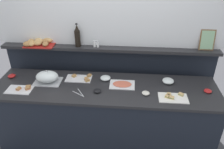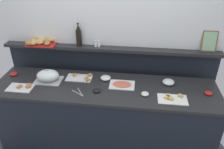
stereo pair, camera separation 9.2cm
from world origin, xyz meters
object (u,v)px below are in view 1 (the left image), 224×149
at_px(sandwich_platter_front, 173,97).
at_px(cold_cuts_platter, 122,84).
at_px(sandwich_platter_rear, 21,89).
at_px(condiment_bowl_dark, 208,91).
at_px(condiment_bowl_red, 97,91).
at_px(salt_shaker, 94,44).
at_px(serving_tongs, 80,93).
at_px(condiment_bowl_teal, 146,93).
at_px(condiment_bowl_cream, 12,76).
at_px(serving_cloche, 47,77).
at_px(glass_bowl_medium, 105,78).
at_px(pepper_shaker, 98,44).
at_px(framed_picture, 207,40).
at_px(sandwich_platter_side, 80,78).
at_px(glass_bowl_large, 168,81).
at_px(wine_bottle_dark, 77,36).
at_px(bread_basket, 38,43).

xyz_separation_m(sandwich_platter_front, cold_cuts_platter, (-0.59, 0.23, -0.00)).
bearing_deg(sandwich_platter_rear, condiment_bowl_dark, 3.78).
distance_m(condiment_bowl_red, salt_shaker, 0.69).
bearing_deg(cold_cuts_platter, condiment_bowl_dark, -3.73).
height_order(condiment_bowl_red, serving_tongs, condiment_bowl_red).
height_order(cold_cuts_platter, condiment_bowl_teal, condiment_bowl_teal).
height_order(sandwich_platter_front, condiment_bowl_red, sandwich_platter_front).
xyz_separation_m(condiment_bowl_cream, salt_shaker, (1.07, 0.33, 0.36)).
relative_size(serving_cloche, serving_tongs, 2.11).
distance_m(cold_cuts_platter, condiment_bowl_cream, 1.47).
bearing_deg(glass_bowl_medium, sandwich_platter_rear, -161.92).
bearing_deg(serving_tongs, cold_cuts_platter, 25.53).
height_order(sandwich_platter_front, condiment_bowl_cream, sandwich_platter_front).
relative_size(glass_bowl_medium, pepper_shaker, 1.54).
relative_size(condiment_bowl_cream, condiment_bowl_teal, 1.07).
bearing_deg(framed_picture, pepper_shaker, -178.45).
xyz_separation_m(sandwich_platter_rear, serving_tongs, (0.73, -0.02, -0.00)).
distance_m(sandwich_platter_side, condiment_bowl_teal, 0.88).
bearing_deg(sandwich_platter_rear, condiment_bowl_teal, 1.54).
height_order(sandwich_platter_rear, framed_picture, framed_picture).
xyz_separation_m(sandwich_platter_side, framed_picture, (1.62, 0.35, 0.45)).
distance_m(glass_bowl_large, wine_bottle_dark, 1.32).
distance_m(cold_cuts_platter, condiment_bowl_dark, 1.03).
height_order(cold_cuts_platter, salt_shaker, salt_shaker).
relative_size(sandwich_platter_side, pepper_shaker, 3.83).
xyz_separation_m(glass_bowl_medium, salt_shaker, (-0.18, 0.30, 0.35)).
bearing_deg(glass_bowl_large, condiment_bowl_red, -162.14).
bearing_deg(serving_tongs, salt_shaker, 81.86).
height_order(condiment_bowl_teal, condiment_bowl_dark, same).
bearing_deg(sandwich_platter_front, sandwich_platter_side, 164.09).
bearing_deg(framed_picture, cold_cuts_platter, -157.27).
relative_size(sandwich_platter_rear, pepper_shaker, 3.54).
height_order(glass_bowl_medium, condiment_bowl_cream, glass_bowl_medium).
distance_m(condiment_bowl_red, pepper_shaker, 0.69).
bearing_deg(condiment_bowl_dark, sandwich_platter_side, 173.95).
height_order(sandwich_platter_side, wine_bottle_dark, wine_bottle_dark).
relative_size(glass_bowl_large, condiment_bowl_cream, 1.49).
bearing_deg(condiment_bowl_dark, glass_bowl_large, 159.20).
height_order(sandwich_platter_side, serving_cloche, serving_cloche).
relative_size(glass_bowl_large, glass_bowl_medium, 1.10).
distance_m(glass_bowl_large, pepper_shaker, 1.04).
xyz_separation_m(condiment_bowl_teal, framed_picture, (0.78, 0.62, 0.45)).
distance_m(sandwich_platter_side, bread_basket, 0.77).
relative_size(sandwich_platter_side, cold_cuts_platter, 1.07).
bearing_deg(glass_bowl_medium, cold_cuts_platter, -26.34).
xyz_separation_m(wine_bottle_dark, pepper_shaker, (0.27, -0.01, -0.10)).
bearing_deg(framed_picture, salt_shaker, -178.50).
height_order(pepper_shaker, bread_basket, pepper_shaker).
relative_size(sandwich_platter_side, serving_cloche, 0.98).
bearing_deg(sandwich_platter_side, cold_cuts_platter, -10.29).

